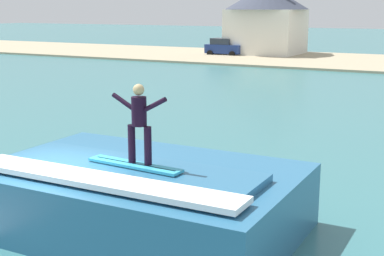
{
  "coord_description": "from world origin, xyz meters",
  "views": [
    {
      "loc": [
        8.0,
        -8.62,
        4.96
      ],
      "look_at": [
        1.47,
        3.76,
        1.9
      ],
      "focal_mm": 51.58,
      "sensor_mm": 36.0,
      "label": 1
    }
  ],
  "objects_px": {
    "house_with_chimney": "(267,16)",
    "surfer": "(139,119)",
    "surfboard": "(135,165)",
    "car_near_shore": "(224,47)",
    "wave_crest": "(140,198)"
  },
  "relations": [
    {
      "from": "house_with_chimney",
      "to": "surfer",
      "type": "bearing_deg",
      "value": -72.8
    },
    {
      "from": "surfboard",
      "to": "car_near_shore",
      "type": "relative_size",
      "value": 0.59
    },
    {
      "from": "wave_crest",
      "to": "car_near_shore",
      "type": "relative_size",
      "value": 1.79
    },
    {
      "from": "surfboard",
      "to": "surfer",
      "type": "xyz_separation_m",
      "value": [
        0.1,
        0.06,
        0.99
      ]
    },
    {
      "from": "wave_crest",
      "to": "house_with_chimney",
      "type": "distance_m",
      "value": 47.97
    },
    {
      "from": "wave_crest",
      "to": "surfboard",
      "type": "xyz_separation_m",
      "value": [
        0.16,
        -0.42,
        0.9
      ]
    },
    {
      "from": "car_near_shore",
      "to": "house_with_chimney",
      "type": "xyz_separation_m",
      "value": [
        3.46,
        2.96,
        3.15
      ]
    },
    {
      "from": "wave_crest",
      "to": "house_with_chimney",
      "type": "height_order",
      "value": "house_with_chimney"
    },
    {
      "from": "wave_crest",
      "to": "surfer",
      "type": "height_order",
      "value": "surfer"
    },
    {
      "from": "surfboard",
      "to": "house_with_chimney",
      "type": "height_order",
      "value": "house_with_chimney"
    },
    {
      "from": "car_near_shore",
      "to": "wave_crest",
      "type": "bearing_deg",
      "value": -67.78
    },
    {
      "from": "car_near_shore",
      "to": "surfboard",
      "type": "bearing_deg",
      "value": -67.8
    },
    {
      "from": "car_near_shore",
      "to": "house_with_chimney",
      "type": "distance_m",
      "value": 5.54
    },
    {
      "from": "house_with_chimney",
      "to": "surfboard",
      "type": "bearing_deg",
      "value": -72.93
    },
    {
      "from": "surfboard",
      "to": "surfer",
      "type": "relative_size",
      "value": 1.34
    }
  ]
}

